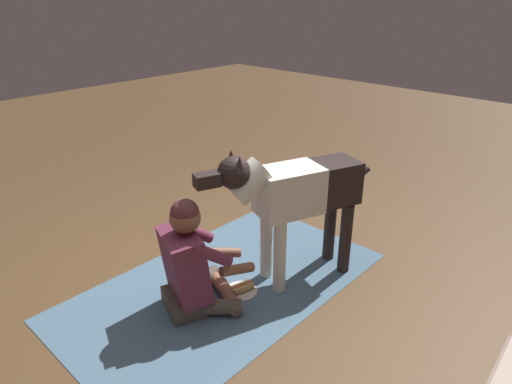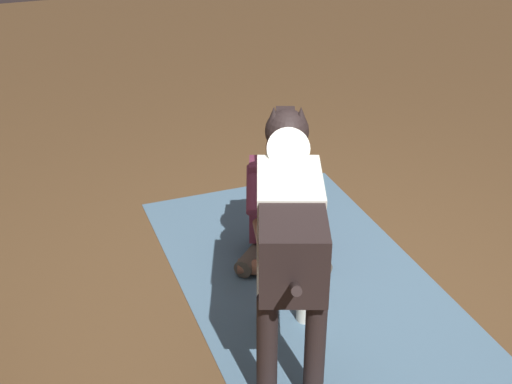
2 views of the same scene
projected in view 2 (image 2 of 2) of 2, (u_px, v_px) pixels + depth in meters
The scene contains 5 objects.
ground_plane at pixel (322, 295), 4.00m from camera, with size 15.77×15.77×0.00m, color brown.
area_rug at pixel (306, 281), 4.11m from camera, with size 2.46×1.40×0.01m, color slate.
person_sitting_on_floor at pixel (283, 205), 4.20m from camera, with size 0.69×0.61×0.85m.
large_dog at pixel (289, 221), 3.30m from camera, with size 1.37×0.63×1.11m.
hot_dog_on_plate at pixel (284, 286), 4.03m from camera, with size 0.25×0.25×0.06m.
Camera 2 is at (-2.91, 1.49, 2.41)m, focal length 49.48 mm.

